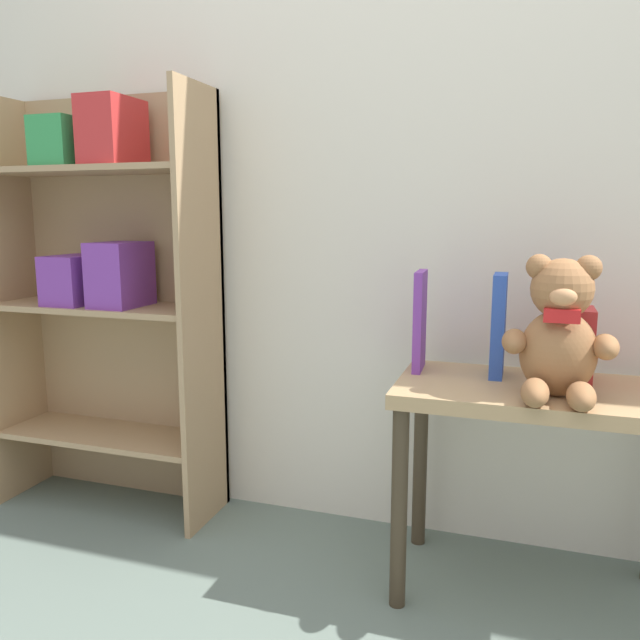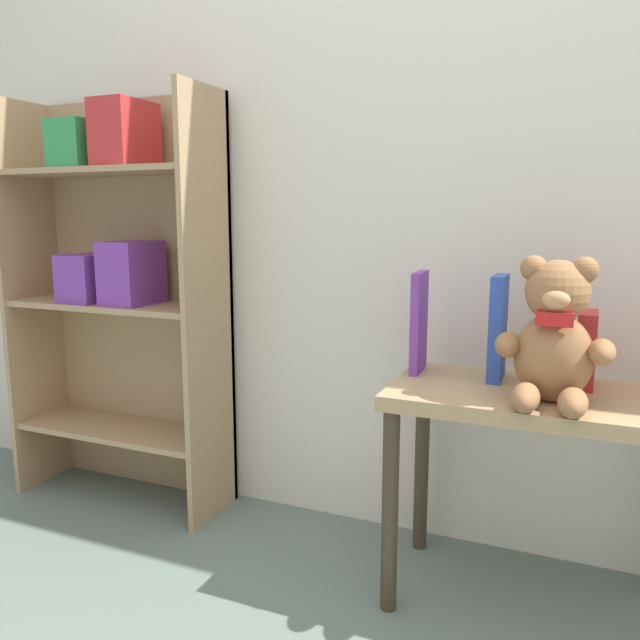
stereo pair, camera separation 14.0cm
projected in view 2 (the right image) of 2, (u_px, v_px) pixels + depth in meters
The scene contains 7 objects.
wall_back at pixel (442, 108), 1.72m from camera, with size 4.80×0.06×2.50m.
bookshelf_side at pixel (122, 275), 2.06m from camera, with size 0.74×0.27×1.33m.
display_table at pixel (534, 428), 1.49m from camera, with size 0.68×0.38×0.55m.
teddy_bear at pixel (554, 337), 1.36m from camera, with size 0.25×0.23×0.33m.
book_standing_purple at pixel (418, 322), 1.64m from camera, with size 0.02×0.13×0.27m, color purple.
book_standing_blue at pixel (498, 328), 1.56m from camera, with size 0.03×0.11×0.27m, color #2D51B7.
book_standing_red at pixel (586, 349), 1.50m from camera, with size 0.04×0.12×0.18m, color red.
Camera 2 is at (0.39, -0.51, 0.96)m, focal length 35.00 mm.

